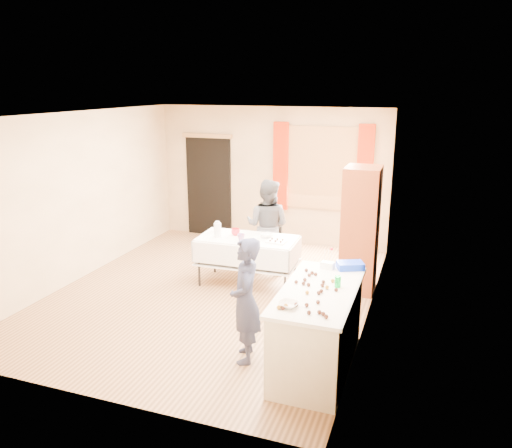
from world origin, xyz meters
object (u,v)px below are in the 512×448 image
at_px(chair, 266,246).
at_px(woman, 267,226).
at_px(counter, 318,329).
at_px(girl, 246,301).
at_px(cabinet, 360,230).
at_px(party_table, 248,256).

height_order(chair, woman, woman).
xyz_separation_m(counter, girl, (-0.79, -0.11, 0.26)).
bearing_deg(counter, cabinet, 87.51).
bearing_deg(girl, chair, 175.12).
bearing_deg(party_table, girl, -71.86).
xyz_separation_m(counter, party_table, (-1.53, 1.95, -0.01)).
distance_m(cabinet, counter, 2.35).
distance_m(party_table, girl, 2.21).
bearing_deg(chair, party_table, -74.16).
xyz_separation_m(party_table, chair, (-0.03, 0.96, -0.14)).
xyz_separation_m(cabinet, girl, (-0.89, -2.41, -0.22)).
relative_size(girl, woman, 0.93).
xyz_separation_m(cabinet, chair, (-1.66, 0.62, -0.63)).
distance_m(chair, woman, 0.56).
bearing_deg(cabinet, party_table, -168.03).
relative_size(cabinet, girl, 1.31).
bearing_deg(counter, woman, 118.76).
relative_size(party_table, girl, 1.08).
bearing_deg(girl, cabinet, 140.61).
relative_size(counter, chair, 1.58).
xyz_separation_m(counter, chair, (-1.56, 2.92, -0.15)).
height_order(counter, girl, girl).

